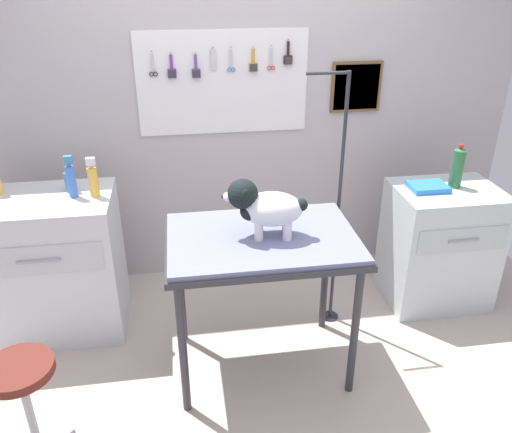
# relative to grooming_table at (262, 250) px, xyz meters

# --- Properties ---
(ground) EXTENTS (4.40, 4.00, 0.04)m
(ground) POSITION_rel_grooming_table_xyz_m (0.01, -0.14, -0.81)
(ground) COLOR #BDAEA3
(rear_wall_panel) EXTENTS (4.00, 0.11, 2.30)m
(rear_wall_panel) POSITION_rel_grooming_table_xyz_m (0.02, 1.14, 0.37)
(rear_wall_panel) COLOR #B6AEAF
(rear_wall_panel) RESTS_ON ground
(grooming_table) EXTENTS (1.03, 0.70, 0.88)m
(grooming_table) POSITION_rel_grooming_table_xyz_m (0.00, 0.00, 0.00)
(grooming_table) COLOR #2D2D33
(grooming_table) RESTS_ON ground
(grooming_arm) EXTENTS (0.30, 0.11, 1.65)m
(grooming_arm) POSITION_rel_grooming_table_xyz_m (0.53, 0.37, -0.02)
(grooming_arm) COLOR #2D2D33
(grooming_arm) RESTS_ON ground
(dog) EXTENTS (0.44, 0.25, 0.32)m
(dog) POSITION_rel_grooming_table_xyz_m (0.01, -0.00, 0.26)
(dog) COLOR white
(dog) RESTS_ON grooming_table
(counter_left) EXTENTS (0.80, 0.58, 0.92)m
(counter_left) POSITION_rel_grooming_table_xyz_m (-1.23, 0.57, -0.33)
(counter_left) COLOR silver
(counter_left) RESTS_ON ground
(cabinet_right) EXTENTS (0.68, 0.54, 0.85)m
(cabinet_right) POSITION_rel_grooming_table_xyz_m (1.32, 0.49, -0.37)
(cabinet_right) COLOR silver
(cabinet_right) RESTS_ON ground
(stool) EXTENTS (0.31, 0.31, 0.58)m
(stool) POSITION_rel_grooming_table_xyz_m (-1.18, -0.48, -0.32)
(stool) COLOR #9E9EA3
(stool) RESTS_ON ground
(detangler_spray) EXTENTS (0.06, 0.06, 0.17)m
(detangler_spray) POSITION_rel_grooming_table_xyz_m (-1.07, 0.65, 0.20)
(detangler_spray) COLOR #3173B7
(detangler_spray) RESTS_ON counter_left
(spray_bottle_tall) EXTENTS (0.06, 0.06, 0.24)m
(spray_bottle_tall) POSITION_rel_grooming_table_xyz_m (-0.92, 0.55, 0.24)
(spray_bottle_tall) COLOR gold
(spray_bottle_tall) RESTS_ON counter_left
(conditioner_bottle) EXTENTS (0.05, 0.05, 0.26)m
(conditioner_bottle) POSITION_rel_grooming_table_xyz_m (-1.04, 0.56, 0.25)
(conditioner_bottle) COLOR #3F6BC1
(conditioner_bottle) RESTS_ON counter_left
(soda_bottle) EXTENTS (0.08, 0.08, 0.29)m
(soda_bottle) POSITION_rel_grooming_table_xyz_m (1.37, 0.53, 0.19)
(soda_bottle) COLOR #2E6539
(soda_bottle) RESTS_ON cabinet_right
(supply_tray) EXTENTS (0.24, 0.18, 0.04)m
(supply_tray) POSITION_rel_grooming_table_xyz_m (1.18, 0.51, 0.07)
(supply_tray) COLOR blue
(supply_tray) RESTS_ON cabinet_right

